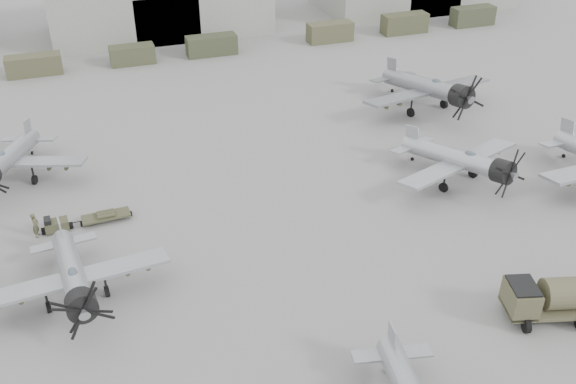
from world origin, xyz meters
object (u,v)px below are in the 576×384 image
aircraft_mid_1 (74,278)px  aircraft_mid_2 (463,161)px  aircraft_far_1 (431,88)px  fuel_tanker (564,296)px  aircraft_far_0 (6,160)px  tug_trailer (76,222)px  ground_crew (36,225)px

aircraft_mid_1 → aircraft_mid_2: aircraft_mid_2 is taller
aircraft_far_1 → fuel_tanker: aircraft_far_1 is taller
aircraft_far_0 → tug_trailer: 9.35m
aircraft_mid_2 → aircraft_far_0: bearing=142.3°
fuel_tanker → tug_trailer: bearing=159.6°
aircraft_mid_1 → aircraft_mid_2: size_ratio=0.97×
aircraft_far_0 → aircraft_mid_2: bearing=-1.3°
aircraft_mid_2 → ground_crew: bearing=155.1°
aircraft_mid_2 → ground_crew: aircraft_mid_2 is taller
ground_crew → aircraft_far_0: bearing=28.0°
aircraft_far_1 → aircraft_far_0: bearing=172.2°
aircraft_mid_1 → ground_crew: 8.85m
aircraft_mid_2 → aircraft_mid_1: bearing=170.7°
aircraft_mid_2 → fuel_tanker: aircraft_mid_2 is taller
ground_crew → aircraft_far_1: bearing=-60.4°
aircraft_far_0 → fuel_tanker: 41.61m
aircraft_far_1 → fuel_tanker: bearing=-114.4°
aircraft_mid_2 → aircraft_far_1: 14.03m
aircraft_mid_1 → tug_trailer: 8.94m
aircraft_far_0 → fuel_tanker: aircraft_far_0 is taller
tug_trailer → ground_crew: ground_crew is taller
tug_trailer → fuel_tanker: bearing=-38.8°
fuel_tanker → tug_trailer: 33.09m
aircraft_mid_1 → ground_crew: (-2.31, 8.46, -1.16)m
aircraft_mid_1 → fuel_tanker: 29.18m
aircraft_mid_1 → aircraft_far_1: bearing=22.0°
aircraft_far_1 → ground_crew: (-36.97, -9.65, -1.59)m
aircraft_mid_2 → tug_trailer: bearing=154.0°
tug_trailer → aircraft_mid_1: bearing=-95.4°
aircraft_mid_2 → fuel_tanker: bearing=-118.7°
fuel_tanker → ground_crew: size_ratio=3.89×
aircraft_mid_1 → tug_trailer: bearing=82.1°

